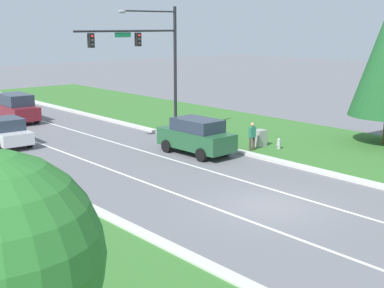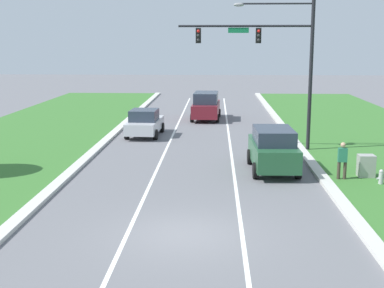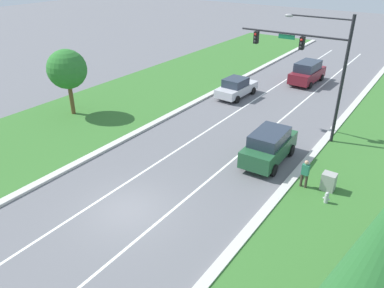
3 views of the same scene
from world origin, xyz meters
name	(u,v)px [view 3 (image 3 of 3)]	position (x,y,z in m)	size (l,w,h in m)	color
ground_plane	(128,210)	(0.00, 0.00, 0.00)	(160.00, 160.00, 0.00)	slate
curb_strip_right	(227,256)	(5.65, 0.00, 0.07)	(0.50, 90.00, 0.15)	beige
curb_strip_left	(55,175)	(-5.65, 0.00, 0.07)	(0.50, 90.00, 0.15)	beige
grass_verge_left	(3,151)	(-10.90, 0.00, 0.04)	(10.00, 90.00, 0.08)	#38702D
lane_stripe_inner_left	(102,198)	(-1.80, 0.00, 0.00)	(0.14, 81.00, 0.01)	white
lane_stripe_inner_right	(156,224)	(1.80, 0.00, 0.00)	(0.14, 81.00, 0.01)	white
traffic_signal_mast	(313,58)	(4.03, 13.28, 5.43)	(7.21, 0.41, 8.21)	black
forest_suv	(269,146)	(3.61, 8.48, 1.05)	(2.19, 4.67, 2.02)	#235633
silver_sedan	(236,87)	(-3.56, 17.57, 0.84)	(2.18, 4.57, 1.71)	silver
burgundy_suv	(307,72)	(0.20, 24.94, 1.06)	(2.29, 4.97, 2.11)	maroon
utility_cabinet	(328,182)	(7.56, 7.33, 0.52)	(0.70, 0.60, 1.05)	#9E9E99
pedestrian	(305,173)	(6.40, 6.85, 0.94)	(0.40, 0.24, 1.69)	#42382D
fire_hydrant	(326,198)	(7.86, 6.10, 0.34)	(0.34, 0.20, 0.70)	#B7B7BC
oak_near_left_tree	(67,69)	(-12.12, 6.70, 3.60)	(2.95, 2.95, 5.10)	brown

